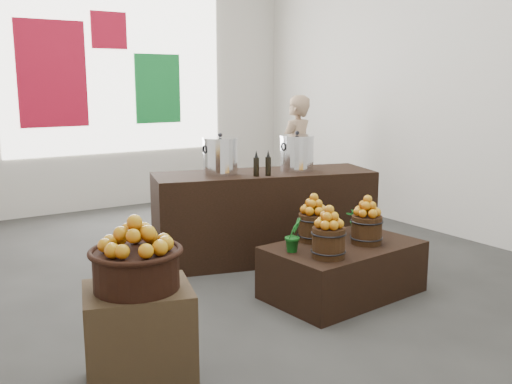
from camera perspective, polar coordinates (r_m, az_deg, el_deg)
ground at (r=5.44m, az=-3.25°, el=-8.34°), size 7.00×7.00×0.00m
back_wall at (r=8.36m, az=-15.73°, el=11.94°), size 6.00×0.04×4.00m
back_opening at (r=8.44m, az=-13.71°, el=12.02°), size 3.20×0.02×2.40m
deco_red_left at (r=8.17m, az=-19.72°, el=11.04°), size 0.90×0.04×1.40m
deco_green_right at (r=8.65m, az=-9.79°, el=10.14°), size 0.70×0.04×1.00m
deco_red_upper at (r=8.42m, az=-14.51°, el=15.40°), size 0.50×0.04×0.50m
crate at (r=3.54m, az=-11.59°, el=-14.08°), size 0.73×0.65×0.62m
wicker_basket at (r=3.39m, az=-11.87°, el=-7.62°), size 0.49×0.49×0.22m
apples_in_basket at (r=3.33m, az=-12.01°, el=-4.11°), size 0.38×0.38×0.21m
display_table at (r=4.96m, az=8.69°, el=-7.66°), size 1.36×0.91×0.45m
apple_bucket_front_left at (r=4.49m, az=7.26°, el=-5.04°), size 0.26×0.26×0.24m
apples_in_bucket_front_left at (r=4.43m, az=7.33°, el=-2.48°), size 0.19×0.19×0.17m
apple_bucket_front_right at (r=4.92m, az=11.00°, el=-3.72°), size 0.26×0.26×0.24m
apples_in_bucket_front_right at (r=4.87m, az=11.08°, el=-1.38°), size 0.19×0.19×0.17m
apple_bucket_rear at (r=4.93m, az=5.76°, el=-3.54°), size 0.26×0.26×0.24m
apples_in_bucket_rear at (r=4.89m, az=5.80°, el=-1.20°), size 0.19×0.19×0.17m
herb_garnish_right at (r=5.20m, az=10.32°, el=-2.64°), size 0.31×0.28×0.28m
herb_garnish_left at (r=4.61m, az=3.75°, el=-4.29°), size 0.19×0.17×0.28m
counter at (r=5.83m, az=0.80°, el=-2.39°), size 2.32×1.29×0.90m
stock_pot_left at (r=5.60m, az=-3.59°, el=3.52°), size 0.34×0.34×0.34m
stock_pot_center at (r=5.83m, az=4.11°, el=3.81°), size 0.34×0.34×0.34m
oil_cruets at (r=5.52m, az=1.52°, el=2.95°), size 0.17×0.10×0.25m
shopper at (r=7.78m, az=3.97°, el=3.66°), size 0.69×0.56×1.63m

